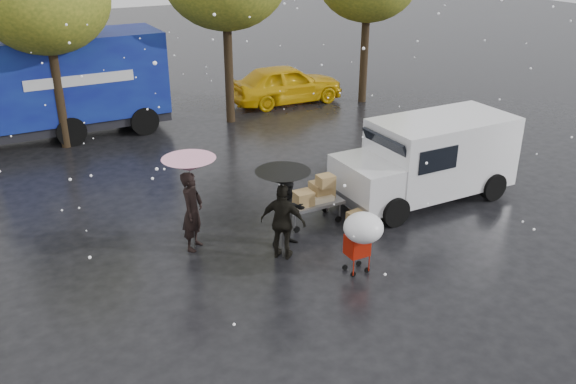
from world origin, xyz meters
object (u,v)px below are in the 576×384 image
person_black (283,222)px  vendor_cart (315,195)px  blue_truck (50,88)px  shopping_cart (362,231)px  yellow_taxi (286,84)px  white_van (429,158)px  person_pink (192,211)px

person_black → vendor_cart: size_ratio=1.16×
blue_truck → shopping_cart: bearing=-71.4°
vendor_cart → shopping_cart: (-0.42, -2.66, 0.34)m
shopping_cart → yellow_taxi: yellow_taxi is taller
white_van → yellow_taxi: bearing=84.1°
vendor_cart → blue_truck: size_ratio=0.18×
shopping_cart → white_van: size_ratio=0.30×
person_pink → yellow_taxi: 12.54m
person_black → shopping_cart: (1.11, -1.45, 0.18)m
person_black → white_van: (4.99, 1.05, 0.28)m
vendor_cart → person_pink: bearing=177.5°
shopping_cart → white_van: bearing=32.8°
shopping_cart → blue_truck: bearing=108.6°
person_black → blue_truck: bearing=-29.4°
person_black → person_pink: bearing=5.1°
vendor_cart → yellow_taxi: size_ratio=0.32×
blue_truck → person_black: bearing=-74.3°
vendor_cart → white_van: (3.46, -0.16, 0.43)m
shopping_cart → blue_truck: size_ratio=0.18×
person_pink → blue_truck: bearing=51.4°
blue_truck → yellow_taxi: size_ratio=1.76×
shopping_cart → white_van: white_van is taller
person_black → blue_truck: size_ratio=0.21×
person_pink → vendor_cart: 3.15m
shopping_cart → person_pink: bearing=134.3°
shopping_cart → yellow_taxi: size_ratio=0.31×
white_van → blue_truck: (-8.13, 10.11, 0.60)m
white_van → blue_truck: size_ratio=0.59×
person_black → white_van: white_van is taller
person_black → yellow_taxi: 12.80m
person_pink → person_black: (1.62, -1.35, -0.06)m
vendor_cart → white_van: 3.49m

